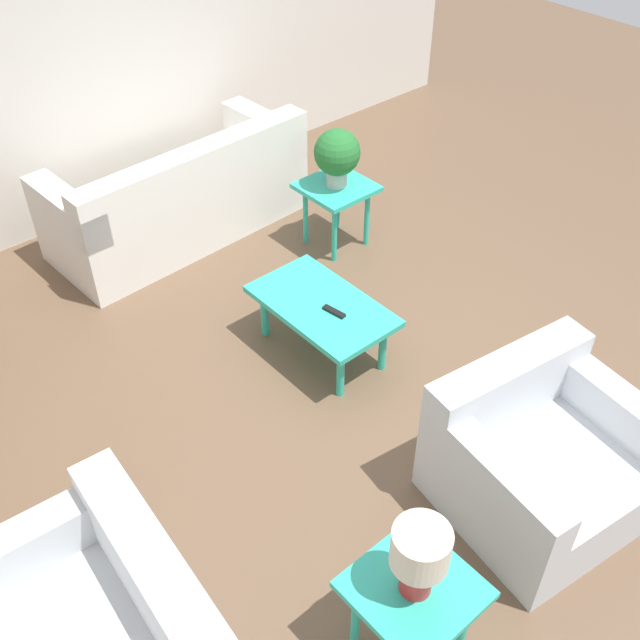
{
  "coord_description": "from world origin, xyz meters",
  "views": [
    {
      "loc": [
        -2.26,
        2.55,
        3.38
      ],
      "look_at": [
        0.25,
        0.37,
        0.55
      ],
      "focal_mm": 42.0,
      "sensor_mm": 36.0,
      "label": 1
    }
  ],
  "objects": [
    {
      "name": "ground_plane",
      "position": [
        0.0,
        0.0,
        0.0
      ],
      "size": [
        14.0,
        14.0,
        0.0
      ],
      "primitive_type": "plane",
      "color": "brown"
    },
    {
      "name": "wall_right",
      "position": [
        3.06,
        0.0,
        1.35
      ],
      "size": [
        0.12,
        7.2,
        2.7
      ],
      "color": "silver",
      "rests_on": "ground_plane"
    },
    {
      "name": "sofa",
      "position": [
        2.26,
        0.05,
        0.32
      ],
      "size": [
        0.94,
        2.05,
        0.85
      ],
      "rotation": [
        0.0,
        0.0,
        1.62
      ],
      "color": "white",
      "rests_on": "ground_plane"
    },
    {
      "name": "armchair",
      "position": [
        -1.12,
        0.04,
        0.29
      ],
      "size": [
        1.05,
        1.12,
        0.76
      ],
      "rotation": [
        0.0,
        0.0,
        -1.72
      ],
      "color": "silver",
      "rests_on": "ground_plane"
    },
    {
      "name": "coffee_table",
      "position": [
        0.49,
        0.14,
        0.35
      ],
      "size": [
        0.94,
        0.55,
        0.4
      ],
      "color": "#2DB79E",
      "rests_on": "ground_plane"
    },
    {
      "name": "side_table_plant",
      "position": [
        1.37,
        -0.78,
        0.43
      ],
      "size": [
        0.5,
        0.5,
        0.52
      ],
      "color": "#2DB79E",
      "rests_on": "ground_plane"
    },
    {
      "name": "side_table_lamp",
      "position": [
        -1.28,
        1.17,
        0.43
      ],
      "size": [
        0.5,
        0.5,
        0.52
      ],
      "color": "#2DB79E",
      "rests_on": "ground_plane"
    },
    {
      "name": "potted_plant",
      "position": [
        1.37,
        -0.78,
        0.77
      ],
      "size": [
        0.34,
        0.34,
        0.44
      ],
      "color": "#B2ADA3",
      "rests_on": "side_table_plant"
    },
    {
      "name": "table_lamp",
      "position": [
        -1.28,
        1.17,
        0.76
      ],
      "size": [
        0.24,
        0.24,
        0.38
      ],
      "color": "red",
      "rests_on": "side_table_lamp"
    },
    {
      "name": "remote_control",
      "position": [
        0.38,
        0.14,
        0.41
      ],
      "size": [
        0.16,
        0.06,
        0.02
      ],
      "color": "black",
      "rests_on": "coffee_table"
    }
  ]
}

